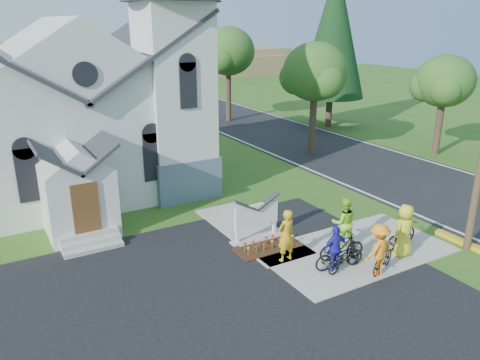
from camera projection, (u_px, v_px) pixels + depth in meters
ground at (333, 267)px, 16.47m from camera, size 120.00×120.00×0.00m
road at (301, 141)px, 33.49m from camera, size 8.00×90.00×0.02m
sidewalk at (355, 250)px, 17.58m from camera, size 7.00×4.00×0.05m
church at (79, 86)px, 22.39m from camera, size 12.35×12.00×13.00m
church_sign at (256, 216)px, 18.19m from camera, size 2.20×0.40×1.70m
flower_bed at (269, 248)px, 17.77m from camera, size 2.60×1.10×0.07m
tree_road_near at (315, 72)px, 28.64m from camera, size 4.00×4.00×7.05m
tree_road_mid at (228, 52)px, 38.51m from camera, size 4.40×4.40×7.80m
tree_road_far at (445, 82)px, 28.88m from camera, size 3.60×3.60×6.30m
conifer at (334, 32)px, 35.93m from camera, size 5.20×5.20×12.40m
distant_hills at (78, 67)px, 63.46m from camera, size 61.00×10.00×5.60m
cyclist_0 at (286, 235)px, 16.52m from camera, size 0.75×0.53×1.94m
bike_0 at (339, 256)px, 16.12m from camera, size 1.94×0.95×0.97m
cyclist_1 at (344, 222)px, 17.56m from camera, size 1.17×1.06×1.96m
bike_1 at (342, 247)px, 16.68m from camera, size 1.79×0.87×1.04m
cyclist_2 at (335, 248)px, 15.90m from camera, size 0.99×0.45×1.65m
bike_2 at (344, 259)px, 16.04m from camera, size 1.67×0.80×0.84m
cyclist_3 at (379, 250)px, 15.60m from camera, size 1.25×0.79×1.85m
bike_3 at (383, 258)px, 15.96m from camera, size 1.65×1.01×0.96m
cyclist_4 at (404, 230)px, 16.88m from camera, size 1.02×0.72×1.98m
bike_4 at (401, 235)px, 17.70m from camera, size 1.91×0.94×0.96m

